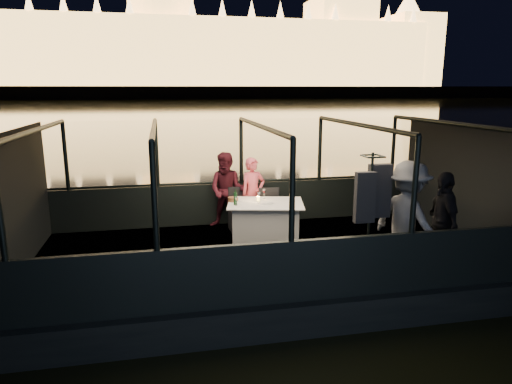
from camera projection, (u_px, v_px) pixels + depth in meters
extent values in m
plane|color=black|center=(170.00, 107.00, 84.84)|extent=(500.00, 500.00, 0.00)
cube|color=black|center=(260.00, 278.00, 8.46)|extent=(8.60, 4.40, 1.00)
cube|color=black|center=(260.00, 254.00, 8.35)|extent=(8.00, 4.00, 0.04)
cube|color=black|center=(242.00, 203.00, 10.15)|extent=(8.00, 0.08, 0.90)
cube|color=black|center=(291.00, 272.00, 6.33)|extent=(8.00, 0.08, 0.90)
cube|color=#423D33|center=(164.00, 93.00, 208.75)|extent=(400.00, 140.00, 6.00)
cube|color=white|center=(265.00, 221.00, 8.94)|extent=(1.64, 1.33, 0.77)
cube|color=black|center=(239.00, 209.00, 9.59)|extent=(0.44, 0.44, 0.88)
cube|color=black|center=(271.00, 211.00, 9.42)|extent=(0.47, 0.47, 0.90)
imported|color=#EB5564|center=(253.00, 194.00, 9.67)|extent=(0.63, 0.51, 1.52)
imported|color=#44131D|center=(227.00, 194.00, 9.68)|extent=(0.96, 0.87, 1.63)
imported|color=white|center=(407.00, 224.00, 7.18)|extent=(1.07, 1.37, 1.86)
imported|color=black|center=(442.00, 219.00, 7.44)|extent=(0.59, 1.03, 1.65)
cylinder|color=#133619|center=(235.00, 197.00, 8.66)|extent=(0.08, 0.08, 0.31)
cylinder|color=brown|center=(233.00, 199.00, 8.97)|extent=(0.26, 0.26, 0.08)
cylinder|color=yellow|center=(258.00, 199.00, 9.02)|extent=(0.06, 0.06, 0.08)
cylinder|color=silver|center=(267.00, 203.00, 8.82)|extent=(0.29, 0.29, 0.02)
cylinder|color=white|center=(238.00, 200.00, 9.04)|extent=(0.25, 0.25, 0.02)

